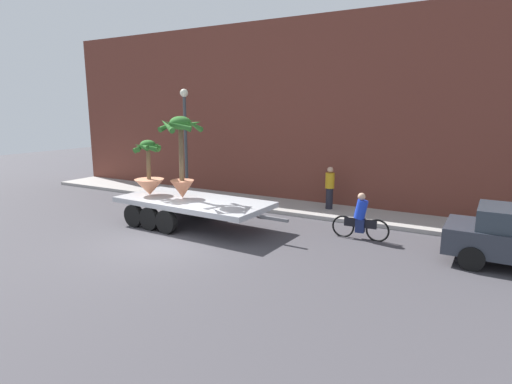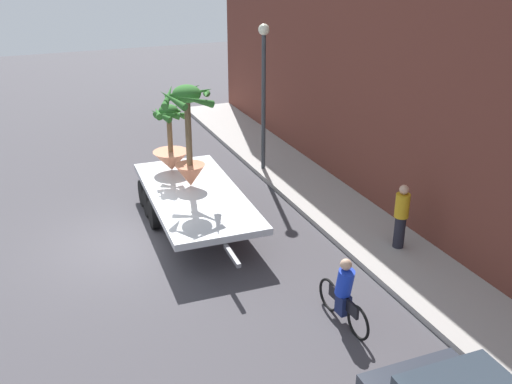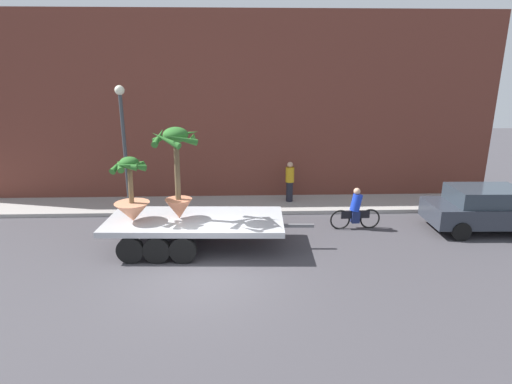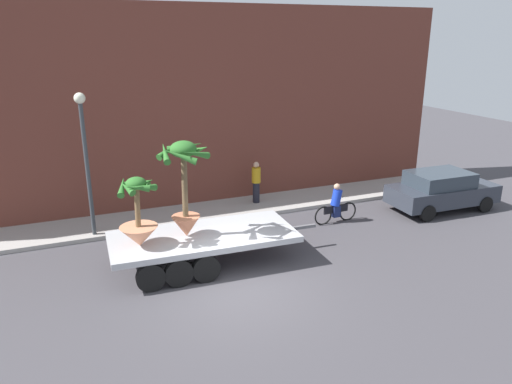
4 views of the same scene
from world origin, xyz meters
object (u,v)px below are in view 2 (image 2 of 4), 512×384
object	(u,v)px
flatbed_trailer	(193,196)
street_lamp	(264,79)
pedestrian_near_gate	(401,215)
potted_palm_middle	(189,133)
potted_palm_rear	(170,146)
cyclist	(344,295)

from	to	relation	value
flatbed_trailer	street_lamp	size ratio (longest dim) A/B	1.37
flatbed_trailer	pedestrian_near_gate	bearing A→B (deg)	48.98
flatbed_trailer	potted_palm_middle	size ratio (longest dim) A/B	2.28
potted_palm_rear	potted_palm_middle	bearing A→B (deg)	7.54
cyclist	street_lamp	world-z (taller)	street_lamp
flatbed_trailer	street_lamp	xyz separation A→B (m)	(-2.70, 3.31, 2.47)
potted_palm_middle	street_lamp	bearing A→B (deg)	126.78
potted_palm_rear	street_lamp	xyz separation A→B (m)	(-1.05, 3.47, 1.48)
potted_palm_middle	cyclist	world-z (taller)	potted_palm_middle
potted_palm_rear	street_lamp	size ratio (longest dim) A/B	0.42
flatbed_trailer	cyclist	distance (m)	5.99
pedestrian_near_gate	cyclist	bearing A→B (deg)	-54.11
potted_palm_middle	pedestrian_near_gate	size ratio (longest dim) A/B	1.69
flatbed_trailer	potted_palm_rear	bearing A→B (deg)	-174.65
street_lamp	cyclist	bearing A→B (deg)	-12.23
flatbed_trailer	potted_palm_rear	distance (m)	1.93
street_lamp	potted_palm_middle	bearing A→B (deg)	-53.22
flatbed_trailer	potted_palm_rear	world-z (taller)	potted_palm_rear
flatbed_trailer	cyclist	world-z (taller)	cyclist
pedestrian_near_gate	street_lamp	size ratio (longest dim) A/B	0.35
potted_palm_middle	pedestrian_near_gate	world-z (taller)	potted_palm_middle
flatbed_trailer	potted_palm_middle	world-z (taller)	potted_palm_middle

